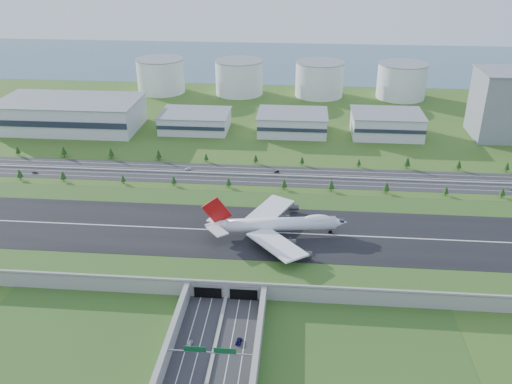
# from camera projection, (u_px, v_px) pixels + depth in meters

# --- Properties ---
(ground) EXTENTS (1200.00, 1200.00, 0.00)m
(ground) POSITION_uv_depth(u_px,v_px,m) (238.00, 244.00, 302.00)
(ground) COLOR #34561B
(ground) RESTS_ON ground
(airfield_deck) EXTENTS (520.00, 100.00, 9.20)m
(airfield_deck) POSITION_uv_depth(u_px,v_px,m) (238.00, 237.00, 300.14)
(airfield_deck) COLOR gray
(airfield_deck) RESTS_ON ground
(underpass_road) EXTENTS (38.80, 120.40, 8.00)m
(underpass_road) POSITION_uv_depth(u_px,v_px,m) (208.00, 368.00, 211.23)
(underpass_road) COLOR #28282B
(underpass_road) RESTS_ON ground
(sign_gantry_near) EXTENTS (38.70, 0.70, 9.80)m
(sign_gantry_near) POSITION_uv_depth(u_px,v_px,m) (210.00, 353.00, 213.64)
(sign_gantry_near) COLOR gray
(sign_gantry_near) RESTS_ON ground
(north_expressway) EXTENTS (560.00, 36.00, 0.12)m
(north_expressway) POSITION_uv_depth(u_px,v_px,m) (254.00, 175.00, 387.28)
(north_expressway) COLOR #28282B
(north_expressway) RESTS_ON ground
(tree_row) EXTENTS (504.39, 48.72, 8.44)m
(tree_row) POSITION_uv_depth(u_px,v_px,m) (269.00, 170.00, 384.05)
(tree_row) COLOR #3D2819
(tree_row) RESTS_ON ground
(hangar_west) EXTENTS (120.00, 60.00, 25.00)m
(hangar_west) POSITION_uv_depth(u_px,v_px,m) (71.00, 114.00, 476.00)
(hangar_west) COLOR silver
(hangar_west) RESTS_ON ground
(hangar_mid_a) EXTENTS (58.00, 42.00, 15.00)m
(hangar_mid_a) POSITION_uv_depth(u_px,v_px,m) (195.00, 121.00, 474.06)
(hangar_mid_a) COLOR silver
(hangar_mid_a) RESTS_ON ground
(hangar_mid_b) EXTENTS (58.00, 42.00, 17.00)m
(hangar_mid_b) POSITION_uv_depth(u_px,v_px,m) (292.00, 123.00, 466.98)
(hangar_mid_b) COLOR silver
(hangar_mid_b) RESTS_ON ground
(hangar_mid_c) EXTENTS (58.00, 42.00, 19.00)m
(hangar_mid_c) POSITION_uv_depth(u_px,v_px,m) (386.00, 124.00, 460.30)
(hangar_mid_c) COLOR silver
(hangar_mid_c) RESTS_ON ground
(office_tower) EXTENTS (46.00, 46.00, 55.00)m
(office_tower) POSITION_uv_depth(u_px,v_px,m) (504.00, 105.00, 449.57)
(office_tower) COLOR gray
(office_tower) RESTS_ON ground
(fuel_tank_a) EXTENTS (50.00, 50.00, 35.00)m
(fuel_tank_a) POSITION_uv_depth(u_px,v_px,m) (161.00, 76.00, 582.18)
(fuel_tank_a) COLOR white
(fuel_tank_a) RESTS_ON ground
(fuel_tank_b) EXTENTS (50.00, 50.00, 35.00)m
(fuel_tank_b) POSITION_uv_depth(u_px,v_px,m) (239.00, 78.00, 575.53)
(fuel_tank_b) COLOR white
(fuel_tank_b) RESTS_ON ground
(fuel_tank_c) EXTENTS (50.00, 50.00, 35.00)m
(fuel_tank_c) POSITION_uv_depth(u_px,v_px,m) (319.00, 79.00, 568.89)
(fuel_tank_c) COLOR white
(fuel_tank_c) RESTS_ON ground
(fuel_tank_d) EXTENTS (50.00, 50.00, 35.00)m
(fuel_tank_d) POSITION_uv_depth(u_px,v_px,m) (402.00, 81.00, 562.25)
(fuel_tank_d) COLOR white
(fuel_tank_d) RESTS_ON ground
(bay_water) EXTENTS (1200.00, 260.00, 0.06)m
(bay_water) POSITION_uv_depth(u_px,v_px,m) (279.00, 61.00, 733.02)
(bay_water) COLOR #3C6172
(bay_water) RESTS_ON ground
(boeing_747) EXTENTS (78.35, 73.55, 24.32)m
(boeing_747) POSITION_uv_depth(u_px,v_px,m) (277.00, 224.00, 291.81)
(boeing_747) COLOR white
(boeing_747) RESTS_ON airfield_deck
(car_0) EXTENTS (2.48, 5.07, 1.66)m
(car_0) POSITION_uv_depth(u_px,v_px,m) (189.00, 344.00, 226.98)
(car_0) COLOR silver
(car_0) RESTS_ON ground
(car_2) EXTENTS (2.83, 5.08, 1.34)m
(car_2) POSITION_uv_depth(u_px,v_px,m) (239.00, 341.00, 228.91)
(car_2) COLOR #0D0B37
(car_2) RESTS_ON ground
(car_4) EXTENTS (4.20, 1.86, 1.40)m
(car_4) POSITION_uv_depth(u_px,v_px,m) (35.00, 172.00, 389.73)
(car_4) COLOR #545459
(car_4) RESTS_ON ground
(car_5) EXTENTS (4.26, 2.96, 1.33)m
(car_5) POSITION_uv_depth(u_px,v_px,m) (276.00, 172.00, 391.10)
(car_5) COLOR black
(car_5) RESTS_ON ground
(car_7) EXTENTS (5.30, 3.56, 1.43)m
(car_7) POSITION_uv_depth(u_px,v_px,m) (188.00, 169.00, 395.56)
(car_7) COLOR white
(car_7) RESTS_ON ground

